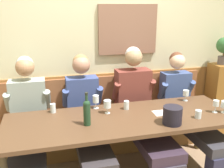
# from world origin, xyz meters

# --- Properties ---
(room_wall_back) EXTENTS (6.80, 0.12, 2.80)m
(room_wall_back) POSITION_xyz_m (0.00, 1.09, 1.40)
(room_wall_back) COLOR beige
(room_wall_back) RESTS_ON ground
(wood_wainscot_panel) EXTENTS (6.80, 0.03, 0.97)m
(wood_wainscot_panel) POSITION_xyz_m (0.00, 1.04, 0.48)
(wood_wainscot_panel) COLOR brown
(wood_wainscot_panel) RESTS_ON ground
(wall_bench) EXTENTS (2.71, 0.42, 0.94)m
(wall_bench) POSITION_xyz_m (0.00, 0.83, 0.28)
(wall_bench) COLOR brown
(wall_bench) RESTS_ON ground
(dining_table) EXTENTS (2.41, 0.82, 0.72)m
(dining_table) POSITION_xyz_m (0.00, 0.16, 0.65)
(dining_table) COLOR #4F3422
(dining_table) RESTS_ON ground
(person_right_seat) EXTENTS (0.51, 1.24, 1.29)m
(person_right_seat) POSITION_xyz_m (-0.97, 0.47, 0.62)
(person_right_seat) COLOR #2E3231
(person_right_seat) RESTS_ON ground
(person_center_left_seat) EXTENTS (0.49, 1.24, 1.28)m
(person_center_left_seat) POSITION_xyz_m (-0.33, 0.47, 0.63)
(person_center_left_seat) COLOR #252A36
(person_center_left_seat) RESTS_ON ground
(person_left_seat) EXTENTS (0.54, 1.25, 1.34)m
(person_left_seat) POSITION_xyz_m (0.32, 0.49, 0.66)
(person_left_seat) COLOR #36303B
(person_left_seat) RESTS_ON ground
(person_center_right_seat) EXTENTS (0.48, 1.24, 1.25)m
(person_center_right_seat) POSITION_xyz_m (0.92, 0.46, 0.61)
(person_center_right_seat) COLOR #272641
(person_center_right_seat) RESTS_ON ground
(ice_bucket) EXTENTS (0.19, 0.19, 0.17)m
(ice_bucket) POSITION_xyz_m (0.42, -0.10, 0.81)
(ice_bucket) COLOR black
(ice_bucket) RESTS_ON dining_table
(wine_bottle_clear_water) EXTENTS (0.07, 0.07, 0.33)m
(wine_bottle_clear_water) POSITION_xyz_m (-0.39, 0.08, 0.86)
(wine_bottle_clear_water) COLOR #1D3922
(wine_bottle_clear_water) RESTS_ON dining_table
(wine_glass_mid_right) EXTENTS (0.07, 0.07, 0.13)m
(wine_glass_mid_right) POSITION_xyz_m (0.87, 0.44, 0.81)
(wine_glass_mid_right) COLOR silver
(wine_glass_mid_right) RESTS_ON dining_table
(wine_glass_right_end) EXTENTS (0.08, 0.08, 0.15)m
(wine_glass_right_end) POSITION_xyz_m (-0.13, 0.31, 0.82)
(wine_glass_right_end) COLOR silver
(wine_glass_right_end) RESTS_ON dining_table
(wine_glass_mid_left) EXTENTS (0.06, 0.06, 0.14)m
(wine_glass_mid_left) POSITION_xyz_m (1.00, 0.04, 0.82)
(wine_glass_mid_left) COLOR silver
(wine_glass_mid_left) RESTS_ON dining_table
(wine_glass_center_front) EXTENTS (0.07, 0.07, 0.15)m
(wine_glass_center_front) POSITION_xyz_m (-0.23, 0.48, 0.82)
(wine_glass_center_front) COLOR silver
(wine_glass_center_front) RESTS_ON dining_table
(water_tumbler_left) EXTENTS (0.06, 0.06, 0.10)m
(water_tumbler_left) POSITION_xyz_m (-0.70, 0.47, 0.77)
(water_tumbler_left) COLOR silver
(water_tumbler_left) RESTS_ON dining_table
(water_tumbler_right) EXTENTS (0.06, 0.06, 0.08)m
(water_tumbler_right) POSITION_xyz_m (0.74, -0.04, 0.76)
(water_tumbler_right) COLOR silver
(water_tumbler_right) RESTS_ON dining_table
(water_tumbler_center) EXTENTS (0.06, 0.06, 0.10)m
(water_tumbler_center) POSITION_xyz_m (0.10, 0.37, 0.77)
(water_tumbler_center) COLOR silver
(water_tumbler_center) RESTS_ON dining_table
(tasting_sheet_left_guest) EXTENTS (0.21, 0.16, 0.00)m
(tasting_sheet_left_guest) POSITION_xyz_m (0.45, 0.17, 0.72)
(tasting_sheet_left_guest) COLOR white
(tasting_sheet_left_guest) RESTS_ON dining_table
(corner_pedestal) EXTENTS (0.28, 0.28, 1.04)m
(corner_pedestal) POSITION_xyz_m (1.66, 0.86, 0.52)
(corner_pedestal) COLOR brown
(corner_pedestal) RESTS_ON ground
(potted_plant) EXTENTS (0.22, 0.22, 0.38)m
(potted_plant) POSITION_xyz_m (1.66, 0.86, 1.27)
(potted_plant) COLOR #574C4A
(potted_plant) RESTS_ON corner_pedestal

